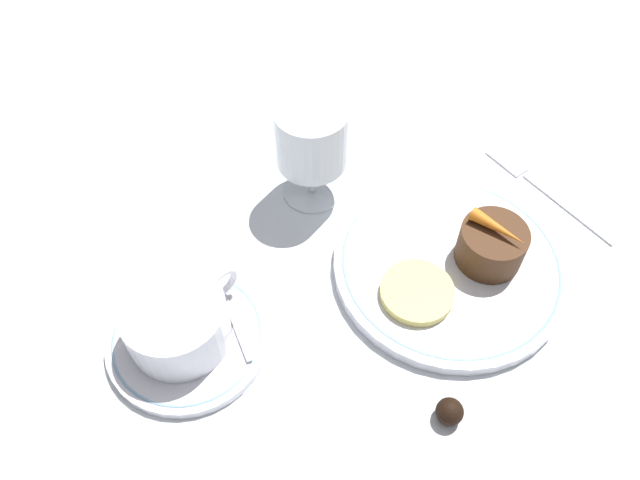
{
  "coord_description": "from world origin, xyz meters",
  "views": [
    {
      "loc": [
        -0.34,
        -0.19,
        0.54
      ],
      "look_at": [
        -0.07,
        0.06,
        0.04
      ],
      "focal_mm": 35.0,
      "sensor_mm": 36.0,
      "label": 1
    }
  ],
  "objects": [
    {
      "name": "dessert_cake",
      "position": [
        0.05,
        -0.06,
        0.04
      ],
      "size": [
        0.07,
        0.07,
        0.04
      ],
      "color": "#4C2D19",
      "rests_on": "dinner_plate"
    },
    {
      "name": "carrot_garnish",
      "position": [
        0.05,
        -0.06,
        0.06
      ],
      "size": [
        0.02,
        0.06,
        0.01
      ],
      "color": "orange",
      "rests_on": "dessert_cake"
    },
    {
      "name": "coffee_cup",
      "position": [
        -0.22,
        0.1,
        0.04
      ],
      "size": [
        0.12,
        0.1,
        0.05
      ],
      "color": "white",
      "rests_on": "saucer"
    },
    {
      "name": "fork",
      "position": [
        0.19,
        -0.04,
        0.0
      ],
      "size": [
        0.05,
        0.18,
        0.01
      ],
      "color": "silver",
      "rests_on": "ground_plane"
    },
    {
      "name": "saucer",
      "position": [
        -0.22,
        0.09,
        0.01
      ],
      "size": [
        0.16,
        0.16,
        0.01
      ],
      "color": "white",
      "rests_on": "ground_plane"
    },
    {
      "name": "chocolate_truffle",
      "position": [
        -0.11,
        -0.13,
        0.01
      ],
      "size": [
        0.02,
        0.02,
        0.02
      ],
      "color": "black",
      "rests_on": "ground_plane"
    },
    {
      "name": "pineapple_slice",
      "position": [
        -0.04,
        -0.04,
        0.02
      ],
      "size": [
        0.07,
        0.07,
        0.01
      ],
      "color": "#EFE075",
      "rests_on": "dinner_plate"
    },
    {
      "name": "wine_glass",
      "position": [
        0.0,
        0.14,
        0.08
      ],
      "size": [
        0.08,
        0.08,
        0.12
      ],
      "color": "silver",
      "rests_on": "ground_plane"
    },
    {
      "name": "ground_plane",
      "position": [
        0.0,
        0.0,
        0.0
      ],
      "size": [
        3.0,
        3.0,
        0.0
      ],
      "primitive_type": "plane",
      "color": "white"
    },
    {
      "name": "dinner_plate",
      "position": [
        0.02,
        -0.04,
        0.01
      ],
      "size": [
        0.24,
        0.24,
        0.01
      ],
      "color": "white",
      "rests_on": "ground_plane"
    },
    {
      "name": "spoon",
      "position": [
        -0.17,
        0.09,
        0.01
      ],
      "size": [
        0.05,
        0.1,
        0.0
      ],
      "color": "silver",
      "rests_on": "saucer"
    }
  ]
}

